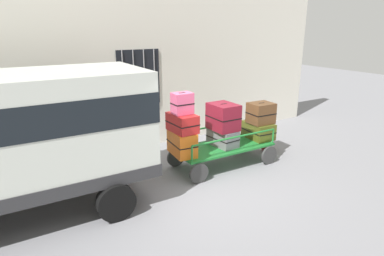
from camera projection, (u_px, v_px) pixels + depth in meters
The scene contains 13 objects.
ground_plane at pixel (204, 180), 7.53m from camera, with size 40.00×40.00×0.00m, color gray.
building_wall at pixel (148, 58), 9.15m from camera, with size 12.00×0.38×5.00m.
van at pixel (0, 135), 5.54m from camera, with size 5.02×2.09×2.60m.
luggage_cart at pixel (223, 149), 8.21m from camera, with size 2.55×1.15×0.52m.
cart_railing at pixel (223, 133), 8.08m from camera, with size 2.42×1.01×0.39m.
suitcase_left_bottom at pixel (182, 143), 7.56m from camera, with size 0.52×0.83×0.56m.
suitcase_left_middle at pixel (182, 123), 7.39m from camera, with size 0.50×0.75×0.41m.
suitcase_left_top at pixel (182, 103), 7.25m from camera, with size 0.44×0.34×0.48m.
suitcase_midleft_bottom at pixel (223, 137), 8.14m from camera, with size 0.52×0.81×0.42m.
suitcase_midleft_middle at pixel (223, 117), 7.98m from camera, with size 0.58×0.73×0.64m.
suitcase_center_bottom at pixel (258, 130), 8.69m from camera, with size 0.60×0.84×0.42m.
suitcase_center_middle at pixel (261, 113), 8.50m from camera, with size 0.63×0.54×0.53m.
backpack at pixel (265, 144), 9.18m from camera, with size 0.27×0.22×0.44m.
Camera 1 is at (-3.73, -5.74, 3.37)m, focal length 30.95 mm.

